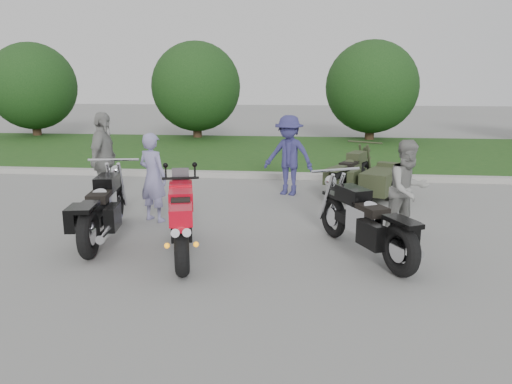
# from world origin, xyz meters

# --- Properties ---
(ground) EXTENTS (80.00, 80.00, 0.00)m
(ground) POSITION_xyz_m (0.00, 0.00, 0.00)
(ground) COLOR gray
(ground) RESTS_ON ground
(curb) EXTENTS (60.00, 0.30, 0.15)m
(curb) POSITION_xyz_m (0.00, 6.00, 0.07)
(curb) COLOR #A4A19A
(curb) RESTS_ON ground
(grass_strip) EXTENTS (60.00, 8.00, 0.14)m
(grass_strip) POSITION_xyz_m (0.00, 10.15, 0.07)
(grass_strip) COLOR #385D20
(grass_strip) RESTS_ON ground
(tree_far_left) EXTENTS (3.60, 3.60, 4.00)m
(tree_far_left) POSITION_xyz_m (-10.00, 13.50, 2.19)
(tree_far_left) COLOR #3F2B1C
(tree_far_left) RESTS_ON ground
(tree_mid_left) EXTENTS (3.60, 3.60, 4.00)m
(tree_mid_left) POSITION_xyz_m (-3.00, 13.50, 2.19)
(tree_mid_left) COLOR #3F2B1C
(tree_mid_left) RESTS_ON ground
(tree_mid_right) EXTENTS (3.60, 3.60, 4.00)m
(tree_mid_right) POSITION_xyz_m (4.00, 13.50, 2.19)
(tree_mid_right) COLOR #3F2B1C
(tree_mid_right) RESTS_ON ground
(sportbike_red) EXTENTS (0.74, 2.10, 1.01)m
(sportbike_red) POSITION_xyz_m (-0.23, 0.01, 0.59)
(sportbike_red) COLOR black
(sportbike_red) RESTS_ON ground
(cruiser_left) EXTENTS (0.67, 2.57, 0.99)m
(cruiser_left) POSITION_xyz_m (-1.70, 0.64, 0.51)
(cruiser_left) COLOR black
(cruiser_left) RESTS_ON ground
(cruiser_right) EXTENTS (1.28, 2.31, 0.97)m
(cruiser_right) POSITION_xyz_m (2.47, 0.35, 0.49)
(cruiser_right) COLOR black
(cruiser_right) RESTS_ON ground
(cruiser_sidecar) EXTENTS (1.76, 2.25, 0.93)m
(cruiser_sidecar) POSITION_xyz_m (2.89, 4.09, 0.43)
(cruiser_sidecar) COLOR black
(cruiser_sidecar) RESTS_ON ground
(person_stripe) EXTENTS (0.70, 0.61, 1.63)m
(person_stripe) POSITION_xyz_m (-1.23, 1.87, 0.82)
(person_stripe) COLOR #8682B0
(person_stripe) RESTS_ON ground
(person_grey) EXTENTS (0.98, 0.91, 1.62)m
(person_grey) POSITION_xyz_m (3.20, 1.34, 0.81)
(person_grey) COLOR gray
(person_grey) RESTS_ON ground
(person_denim) EXTENTS (1.30, 1.01, 1.78)m
(person_denim) POSITION_xyz_m (1.15, 4.22, 0.89)
(person_denim) COLOR navy
(person_denim) RESTS_ON ground
(person_back) EXTENTS (0.51, 1.15, 1.93)m
(person_back) POSITION_xyz_m (-2.51, 2.74, 0.96)
(person_back) COLOR gray
(person_back) RESTS_ON ground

